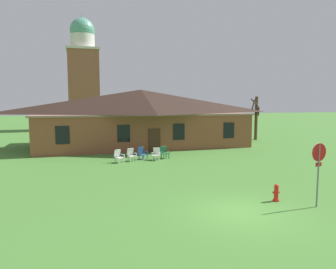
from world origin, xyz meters
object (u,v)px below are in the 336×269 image
at_px(lawn_chair_right_end, 164,152).
at_px(lawn_chair_middle, 156,154).
at_px(lawn_chair_left_end, 142,153).
at_px(fire_hydrant, 276,193).
at_px(lawn_chair_by_porch, 119,156).
at_px(lawn_chair_near_door, 131,154).
at_px(stop_sign, 319,162).

bearing_deg(lawn_chair_right_end, lawn_chair_middle, -144.97).
distance_m(lawn_chair_left_end, fire_hydrant, 12.48).
xyz_separation_m(lawn_chair_by_porch, lawn_chair_near_door, (1.00, 0.38, 0.00)).
relative_size(lawn_chair_by_porch, lawn_chair_right_end, 1.00).
bearing_deg(lawn_chair_near_door, lawn_chair_left_end, 29.09).
bearing_deg(lawn_chair_middle, lawn_chair_by_porch, -176.19).
xyz_separation_m(lawn_chair_left_end, lawn_chair_right_end, (1.77, -0.15, 0.00)).
bearing_deg(stop_sign, lawn_chair_right_end, 104.03).
height_order(lawn_chair_middle, lawn_chair_right_end, same).
relative_size(stop_sign, lawn_chair_left_end, 2.90).
distance_m(stop_sign, lawn_chair_near_door, 13.93).
distance_m(stop_sign, lawn_chair_by_porch, 14.06).
xyz_separation_m(lawn_chair_near_door, lawn_chair_right_end, (2.71, 0.37, 0.00)).
relative_size(lawn_chair_middle, fire_hydrant, 1.21).
relative_size(lawn_chair_left_end, lawn_chair_right_end, 1.00).
relative_size(stop_sign, lawn_chair_middle, 2.90).
distance_m(lawn_chair_left_end, lawn_chair_middle, 1.21).
relative_size(lawn_chair_near_door, lawn_chair_right_end, 1.00).
distance_m(stop_sign, lawn_chair_right_end, 13.37).
bearing_deg(fire_hydrant, lawn_chair_by_porch, 117.63).
distance_m(lawn_chair_right_end, fire_hydrant, 11.91).
height_order(lawn_chair_right_end, fire_hydrant, lawn_chair_right_end).
bearing_deg(lawn_chair_middle, lawn_chair_near_door, 174.50).
height_order(lawn_chair_by_porch, lawn_chair_left_end, same).
bearing_deg(lawn_chair_by_porch, lawn_chair_near_door, 20.72).
height_order(stop_sign, lawn_chair_left_end, stop_sign).
bearing_deg(lawn_chair_near_door, fire_hydrant, -67.33).
relative_size(lawn_chair_near_door, fire_hydrant, 1.21).
height_order(lawn_chair_by_porch, lawn_chair_middle, same).
distance_m(stop_sign, lawn_chair_left_end, 14.05).
relative_size(lawn_chair_middle, lawn_chair_right_end, 1.00).
bearing_deg(lawn_chair_middle, fire_hydrant, -75.80).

